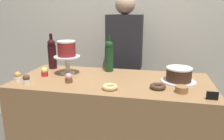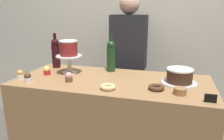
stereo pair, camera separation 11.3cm
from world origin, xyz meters
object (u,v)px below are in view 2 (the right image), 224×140
cake_stand_pedestal (69,61)px  wine_bottle_dark_red (56,52)px  price_sign_chalkboard (211,98)px  barista_figure (128,69)px  donut_chocolate (156,88)px  wine_bottle_green (111,55)px  cupcake_strawberry (69,77)px  cookie_stack (180,91)px  white_layer_cake (69,48)px  cupcake_caramel (20,75)px  cupcake_lemon (47,71)px  chocolate_round_cake (180,75)px  donut_glazed (108,87)px  cupcake_chocolate (28,78)px

cake_stand_pedestal → wine_bottle_dark_red: size_ratio=0.68×
price_sign_chalkboard → barista_figure: bearing=127.5°
donut_chocolate → wine_bottle_green: bearing=139.3°
cupcake_strawberry → cookie_stack: (0.82, -0.04, -0.01)m
cookie_stack → cake_stand_pedestal: bearing=164.6°
white_layer_cake → cupcake_strawberry: 0.30m
cake_stand_pedestal → donut_chocolate: 0.79m
barista_figure → cupcake_caramel: bearing=-131.3°
white_layer_cake → cupcake_lemon: size_ratio=2.03×
wine_bottle_green → barista_figure: bearing=78.8°
chocolate_round_cake → donut_glazed: size_ratio=1.72×
wine_bottle_green → donut_glazed: wine_bottle_green is taller
wine_bottle_green → cupcake_caramel: (-0.63, -0.42, -0.11)m
cupcake_chocolate → cupcake_caramel: size_ratio=1.00×
cupcake_strawberry → cupcake_lemon: size_ratio=1.00×
price_sign_chalkboard → donut_chocolate: bearing=158.4°
chocolate_round_cake → cupcake_chocolate: 1.15m
donut_glazed → wine_bottle_dark_red: bearing=146.0°
wine_bottle_green → donut_chocolate: wine_bottle_green is taller
barista_figure → cupcake_chocolate: bearing=-125.1°
donut_glazed → price_sign_chalkboard: 0.66m
white_layer_cake → chocolate_round_cake: 0.93m
cupcake_strawberry → cupcake_caramel: 0.40m
cupcake_chocolate → donut_chocolate: size_ratio=0.66×
cupcake_chocolate → barista_figure: 1.06m
cupcake_lemon → cake_stand_pedestal: bearing=29.0°
white_layer_cake → price_sign_chalkboard: bearing=-17.3°
cake_stand_pedestal → white_layer_cake: bearing=0.0°
cake_stand_pedestal → wine_bottle_dark_red: bearing=144.8°
chocolate_round_cake → cupcake_lemon: 1.08m
cupcake_lemon → cookie_stack: cupcake_lemon is taller
cupcake_lemon → cupcake_caramel: bearing=-131.2°
cookie_stack → price_sign_chalkboard: 0.19m
cake_stand_pedestal → cupcake_strawberry: 0.24m
chocolate_round_cake → cupcake_strawberry: 0.84m
white_layer_cake → cupcake_chocolate: 0.41m
cupcake_chocolate → wine_bottle_green: bearing=41.7°
barista_figure → cupcake_strawberry: bearing=-111.9°
cake_stand_pedestal → cupcake_lemon: cake_stand_pedestal is taller
cupcake_chocolate → cupcake_lemon: bearing=81.0°
cake_stand_pedestal → donut_chocolate: (0.76, -0.21, -0.09)m
chocolate_round_cake → donut_glazed: (-0.48, -0.26, -0.05)m
wine_bottle_dark_red → wine_bottle_green: size_ratio=1.00×
white_layer_cake → chocolate_round_cake: size_ratio=0.78×
cupcake_lemon → price_sign_chalkboard: (1.25, -0.25, -0.01)m
cupcake_chocolate → price_sign_chalkboard: 1.29m
cake_stand_pedestal → price_sign_chalkboard: (1.09, -0.34, -0.08)m
donut_glazed → price_sign_chalkboard: price_sign_chalkboard is taller
cupcake_strawberry → price_sign_chalkboard: size_ratio=1.06×
cupcake_strawberry → cupcake_caramel: (-0.40, -0.04, 0.00)m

